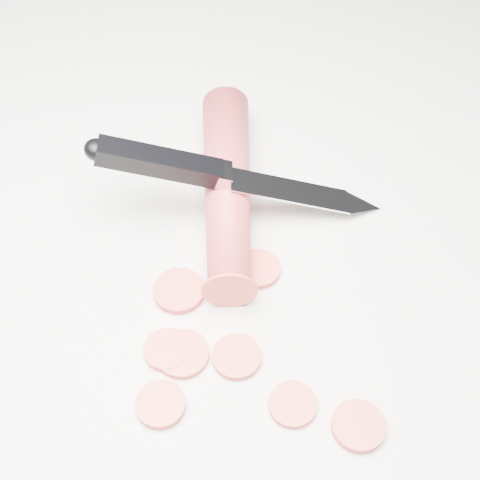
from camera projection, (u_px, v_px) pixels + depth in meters
ground at (197, 300)px, 0.51m from camera, size 2.40×2.40×0.00m
carrot at (227, 187)px, 0.55m from camera, size 0.14×0.19×0.04m
carrot_slice_0 at (182, 354)px, 0.48m from camera, size 0.04×0.04×0.01m
carrot_slice_1 at (161, 405)px, 0.46m from camera, size 0.03×0.03×0.01m
carrot_slice_2 at (179, 291)px, 0.51m from camera, size 0.04×0.04×0.01m
carrot_slice_3 at (293, 405)px, 0.46m from camera, size 0.03×0.03×0.01m
carrot_slice_4 at (258, 269)px, 0.53m from camera, size 0.04×0.04×0.01m
carrot_slice_5 at (167, 350)px, 0.48m from camera, size 0.03×0.03×0.01m
carrot_slice_6 at (358, 426)px, 0.45m from camera, size 0.04×0.04×0.01m
carrot_slice_7 at (237, 357)px, 0.48m from camera, size 0.04×0.04×0.01m
kitchen_knife at (241, 176)px, 0.53m from camera, size 0.22×0.15×0.08m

